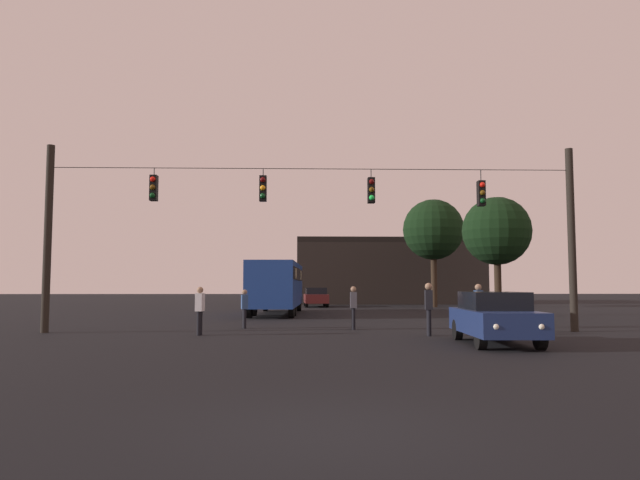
{
  "coord_description": "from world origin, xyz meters",
  "views": [
    {
      "loc": [
        -0.36,
        -6.98,
        1.72
      ],
      "look_at": [
        0.34,
        17.58,
        3.61
      ],
      "focal_mm": 32.94,
      "sensor_mm": 36.0,
      "label": 1
    }
  ],
  "objects_px": {
    "pedestrian_crossing_right": "(200,308)",
    "city_bus": "(277,283)",
    "car_near_right": "(495,317)",
    "car_far_left": "(316,297)",
    "pedestrian_crossing_center": "(244,307)",
    "pedestrian_near_bus": "(429,306)",
    "pedestrian_trailing": "(479,305)",
    "tree_behind_building": "(433,230)",
    "tree_left_silhouette": "(497,231)",
    "pedestrian_crossing_left": "(353,305)"
  },
  "relations": [
    {
      "from": "city_bus",
      "to": "car_far_left",
      "type": "relative_size",
      "value": 2.53
    },
    {
      "from": "car_near_right",
      "to": "car_far_left",
      "type": "bearing_deg",
      "value": 98.76
    },
    {
      "from": "car_far_left",
      "to": "pedestrian_near_bus",
      "type": "distance_m",
      "value": 26.99
    },
    {
      "from": "pedestrian_crossing_center",
      "to": "car_near_right",
      "type": "bearing_deg",
      "value": -39.43
    },
    {
      "from": "car_far_left",
      "to": "city_bus",
      "type": "bearing_deg",
      "value": -102.41
    },
    {
      "from": "car_far_left",
      "to": "pedestrian_crossing_right",
      "type": "distance_m",
      "value": 26.72
    },
    {
      "from": "pedestrian_crossing_center",
      "to": "pedestrian_near_bus",
      "type": "bearing_deg",
      "value": -28.83
    },
    {
      "from": "pedestrian_crossing_center",
      "to": "pedestrian_crossing_right",
      "type": "relative_size",
      "value": 0.93
    },
    {
      "from": "pedestrian_trailing",
      "to": "tree_behind_building",
      "type": "bearing_deg",
      "value": 80.96
    },
    {
      "from": "pedestrian_crossing_right",
      "to": "city_bus",
      "type": "bearing_deg",
      "value": 82.22
    },
    {
      "from": "car_far_left",
      "to": "tree_behind_building",
      "type": "bearing_deg",
      "value": -5.88
    },
    {
      "from": "tree_left_silhouette",
      "to": "tree_behind_building",
      "type": "relative_size",
      "value": 0.8
    },
    {
      "from": "tree_behind_building",
      "to": "car_far_left",
      "type": "bearing_deg",
      "value": 174.12
    },
    {
      "from": "car_near_right",
      "to": "pedestrian_crossing_center",
      "type": "distance_m",
      "value": 10.26
    },
    {
      "from": "pedestrian_near_bus",
      "to": "pedestrian_trailing",
      "type": "xyz_separation_m",
      "value": [
        2.06,
        1.18,
        -0.02
      ]
    },
    {
      "from": "pedestrian_crossing_right",
      "to": "pedestrian_near_bus",
      "type": "distance_m",
      "value": 7.84
    },
    {
      "from": "pedestrian_crossing_right",
      "to": "pedestrian_near_bus",
      "type": "bearing_deg",
      "value": -3.37
    },
    {
      "from": "tree_behind_building",
      "to": "pedestrian_crossing_left",
      "type": "bearing_deg",
      "value": -109.94
    },
    {
      "from": "pedestrian_crossing_right",
      "to": "pedestrian_crossing_left",
      "type": "bearing_deg",
      "value": 24.28
    },
    {
      "from": "pedestrian_trailing",
      "to": "tree_behind_building",
      "type": "xyz_separation_m",
      "value": [
        3.92,
        24.66,
        5.06
      ]
    },
    {
      "from": "car_near_right",
      "to": "car_far_left",
      "type": "height_order",
      "value": "same"
    },
    {
      "from": "pedestrian_trailing",
      "to": "car_near_right",
      "type": "bearing_deg",
      "value": -100.47
    },
    {
      "from": "pedestrian_crossing_left",
      "to": "pedestrian_near_bus",
      "type": "height_order",
      "value": "pedestrian_near_bus"
    },
    {
      "from": "tree_left_silhouette",
      "to": "city_bus",
      "type": "bearing_deg",
      "value": 170.76
    },
    {
      "from": "tree_behind_building",
      "to": "tree_left_silhouette",
      "type": "bearing_deg",
      "value": -86.41
    },
    {
      "from": "car_far_left",
      "to": "pedestrian_near_bus",
      "type": "relative_size",
      "value": 2.45
    },
    {
      "from": "pedestrian_trailing",
      "to": "pedestrian_crossing_left",
      "type": "bearing_deg",
      "value": 158.0
    },
    {
      "from": "car_far_left",
      "to": "tree_left_silhouette",
      "type": "distance_m",
      "value": 17.42
    },
    {
      "from": "car_far_left",
      "to": "pedestrian_near_bus",
      "type": "xyz_separation_m",
      "value": [
        3.26,
        -26.79,
        0.23
      ]
    },
    {
      "from": "city_bus",
      "to": "pedestrian_crossing_center",
      "type": "relative_size",
      "value": 7.19
    },
    {
      "from": "car_far_left",
      "to": "pedestrian_crossing_right",
      "type": "relative_size",
      "value": 2.64
    },
    {
      "from": "city_bus",
      "to": "tree_behind_building",
      "type": "bearing_deg",
      "value": 42.09
    },
    {
      "from": "pedestrian_crossing_center",
      "to": "tree_left_silhouette",
      "type": "relative_size",
      "value": 0.23
    },
    {
      "from": "car_far_left",
      "to": "car_near_right",
      "type": "bearing_deg",
      "value": -81.24
    },
    {
      "from": "city_bus",
      "to": "pedestrian_crossing_right",
      "type": "distance_m",
      "value": 14.88
    },
    {
      "from": "city_bus",
      "to": "pedestrian_near_bus",
      "type": "bearing_deg",
      "value": -69.03
    },
    {
      "from": "pedestrian_near_bus",
      "to": "pedestrian_trailing",
      "type": "height_order",
      "value": "pedestrian_near_bus"
    },
    {
      "from": "car_far_left",
      "to": "pedestrian_crossing_left",
      "type": "xyz_separation_m",
      "value": [
        0.94,
        -23.84,
        0.15
      ]
    },
    {
      "from": "car_near_right",
      "to": "pedestrian_trailing",
      "type": "xyz_separation_m",
      "value": [
        0.75,
        4.05,
        0.21
      ]
    },
    {
      "from": "car_near_right",
      "to": "city_bus",
      "type": "bearing_deg",
      "value": 111.56
    },
    {
      "from": "pedestrian_near_bus",
      "to": "tree_left_silhouette",
      "type": "bearing_deg",
      "value": 62.65
    },
    {
      "from": "city_bus",
      "to": "pedestrian_crossing_right",
      "type": "bearing_deg",
      "value": -97.78
    },
    {
      "from": "car_near_right",
      "to": "pedestrian_crossing_right",
      "type": "bearing_deg",
      "value": 159.94
    },
    {
      "from": "pedestrian_trailing",
      "to": "tree_left_silhouette",
      "type": "distance_m",
      "value": 13.39
    },
    {
      "from": "car_near_right",
      "to": "pedestrian_near_bus",
      "type": "bearing_deg",
      "value": 114.56
    },
    {
      "from": "pedestrian_near_bus",
      "to": "pedestrian_trailing",
      "type": "distance_m",
      "value": 2.38
    },
    {
      "from": "tree_left_silhouette",
      "to": "car_near_right",
      "type": "bearing_deg",
      "value": -108.88
    },
    {
      "from": "pedestrian_crossing_right",
      "to": "pedestrian_near_bus",
      "type": "xyz_separation_m",
      "value": [
        7.83,
        -0.46,
        0.09
      ]
    },
    {
      "from": "pedestrian_crossing_left",
      "to": "pedestrian_near_bus",
      "type": "bearing_deg",
      "value": -51.84
    },
    {
      "from": "car_near_right",
      "to": "car_far_left",
      "type": "xyz_separation_m",
      "value": [
        -4.57,
        29.67,
        0.0
      ]
    }
  ]
}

